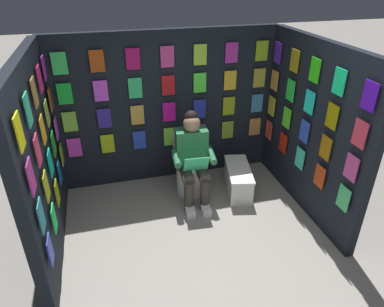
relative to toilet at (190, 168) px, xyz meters
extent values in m
plane|color=gray|center=(0.19, 1.70, -0.33)|extent=(30.00, 30.00, 0.00)
cube|color=black|center=(0.19, -0.45, 0.70)|extent=(3.01, 0.10, 2.06)
cube|color=#CF34C2|center=(1.45, -0.37, 0.32)|extent=(0.17, 0.01, 0.26)
cube|color=#AAC311|center=(1.03, -0.37, 0.32)|extent=(0.17, 0.01, 0.26)
cube|color=#1F3DB2|center=(0.61, -0.37, 0.32)|extent=(0.17, 0.01, 0.26)
cube|color=#7CD13A|center=(0.19, -0.37, 0.32)|extent=(0.17, 0.01, 0.26)
cube|color=#902682|center=(-0.24, -0.37, 0.32)|extent=(0.17, 0.01, 0.26)
cube|color=olive|center=(-0.66, -0.37, 0.32)|extent=(0.17, 0.01, 0.26)
cube|color=#C28243|center=(-1.08, -0.37, 0.32)|extent=(0.17, 0.01, 0.26)
cube|color=#75C139|center=(1.45, -0.37, 0.68)|extent=(0.17, 0.01, 0.26)
cube|color=#2E1E91|center=(1.03, -0.37, 0.68)|extent=(0.17, 0.01, 0.26)
cube|color=gold|center=(0.61, -0.37, 0.68)|extent=(0.17, 0.01, 0.26)
cube|color=#CE1398|center=(0.19, -0.37, 0.68)|extent=(0.17, 0.01, 0.26)
cube|color=#1C2BA3|center=(-0.24, -0.37, 0.68)|extent=(0.17, 0.01, 0.26)
cube|color=#8FA518|center=(-0.66, -0.37, 0.68)|extent=(0.17, 0.01, 0.26)
cube|color=teal|center=(-1.08, -0.37, 0.68)|extent=(0.17, 0.01, 0.26)
cube|color=green|center=(1.45, -0.37, 1.05)|extent=(0.17, 0.01, 0.26)
cube|color=#C643E3|center=(1.03, -0.37, 1.05)|extent=(0.17, 0.01, 0.26)
cube|color=#2BBF6D|center=(0.61, -0.37, 1.05)|extent=(0.17, 0.01, 0.26)
cube|color=#AF151A|center=(0.19, -0.37, 1.05)|extent=(0.17, 0.01, 0.26)
cube|color=#48ED39|center=(-0.24, -0.37, 1.05)|extent=(0.17, 0.01, 0.26)
cube|color=gold|center=(-0.66, -0.37, 1.05)|extent=(0.17, 0.01, 0.26)
cube|color=#A59C33|center=(-1.08, -0.37, 1.05)|extent=(0.17, 0.01, 0.26)
cube|color=#33D757|center=(1.45, -0.37, 1.41)|extent=(0.17, 0.01, 0.26)
cube|color=#A7410F|center=(1.03, -0.37, 1.41)|extent=(0.17, 0.01, 0.26)
cube|color=#9F0F5A|center=(0.61, -0.37, 1.41)|extent=(0.17, 0.01, 0.26)
cube|color=#C83981|center=(0.19, -0.37, 1.41)|extent=(0.17, 0.01, 0.26)
cube|color=#A1D534|center=(-0.24, -0.37, 1.41)|extent=(0.17, 0.01, 0.26)
cube|color=#AA2C99|center=(-0.66, -0.37, 1.41)|extent=(0.17, 0.01, 0.26)
cube|color=#94BE1F|center=(-1.08, -0.37, 1.41)|extent=(0.17, 0.01, 0.26)
cube|color=black|center=(-1.32, 0.65, 0.70)|extent=(0.10, 2.10, 2.06)
cube|color=#C74131|center=(-1.23, -0.21, 0.32)|extent=(0.01, 0.17, 0.26)
cube|color=red|center=(-1.23, 0.22, 0.32)|extent=(0.01, 0.17, 0.26)
cube|color=#3DDDB8|center=(-1.23, 0.65, 0.32)|extent=(0.01, 0.17, 0.26)
cube|color=#C24016|center=(-1.23, 1.08, 0.32)|extent=(0.01, 0.17, 0.26)
cube|color=#3CC06A|center=(-1.23, 1.51, 0.32)|extent=(0.01, 0.17, 0.26)
cube|color=gold|center=(-1.23, -0.21, 0.68)|extent=(0.01, 0.17, 0.26)
cube|color=#56E823|center=(-1.23, 0.22, 0.68)|extent=(0.01, 0.17, 0.26)
cube|color=blue|center=(-1.23, 0.65, 0.68)|extent=(0.01, 0.17, 0.26)
cube|color=#9F680D|center=(-1.23, 1.08, 0.68)|extent=(0.01, 0.17, 0.26)
cube|color=#BC408B|center=(-1.23, 1.51, 0.68)|extent=(0.01, 0.17, 0.26)
cube|color=gold|center=(-1.23, -0.21, 1.05)|extent=(0.01, 0.17, 0.26)
cube|color=#26E040|center=(-1.23, 0.22, 1.05)|extent=(0.01, 0.17, 0.26)
cube|color=#20F1D6|center=(-1.23, 0.65, 1.05)|extent=(0.01, 0.17, 0.26)
cube|color=#948909|center=(-1.23, 1.08, 1.05)|extent=(0.01, 0.17, 0.26)
cube|color=#CE374E|center=(-1.23, 1.51, 1.05)|extent=(0.01, 0.17, 0.26)
cube|color=#4E1CAE|center=(-1.23, -0.21, 1.41)|extent=(0.01, 0.17, 0.26)
cube|color=#A59315|center=(-1.23, 0.22, 1.41)|extent=(0.01, 0.17, 0.26)
cube|color=#2FDC17|center=(-1.23, 0.65, 1.41)|extent=(0.01, 0.17, 0.26)
cube|color=#17F18D|center=(-1.23, 1.08, 1.41)|extent=(0.01, 0.17, 0.26)
cube|color=#4A13B7|center=(-1.23, 1.51, 1.41)|extent=(0.01, 0.17, 0.26)
cube|color=black|center=(1.69, 0.65, 0.70)|extent=(0.10, 2.10, 2.06)
cube|color=#3441C0|center=(1.60, 1.51, 0.32)|extent=(0.01, 0.17, 0.26)
cube|color=#22E760|center=(1.60, 1.08, 0.32)|extent=(0.01, 0.17, 0.26)
cube|color=#899C0D|center=(1.60, 0.65, 0.32)|extent=(0.01, 0.17, 0.26)
cube|color=#0D559E|center=(1.60, 0.22, 0.32)|extent=(0.01, 0.17, 0.26)
cube|color=#8ABB19|center=(1.60, -0.21, 0.32)|extent=(0.01, 0.17, 0.26)
cube|color=teal|center=(1.60, 1.51, 0.68)|extent=(0.01, 0.17, 0.26)
cube|color=#ACBE23|center=(1.60, 1.08, 0.68)|extent=(0.01, 0.17, 0.26)
cube|color=#10C49F|center=(1.60, 0.65, 0.68)|extent=(0.01, 0.17, 0.26)
cube|color=#0F9722|center=(1.60, 0.22, 0.68)|extent=(0.01, 0.17, 0.26)
cube|color=#C845DC|center=(1.60, -0.21, 0.68)|extent=(0.01, 0.17, 0.26)
cube|color=#B6348E|center=(1.60, 1.51, 1.05)|extent=(0.01, 0.17, 0.26)
cube|color=#D83A63|center=(1.60, 1.08, 1.05)|extent=(0.01, 0.17, 0.26)
cube|color=gold|center=(1.60, 0.65, 1.05)|extent=(0.01, 0.17, 0.26)
cube|color=#7BAA36|center=(1.60, 0.22, 1.05)|extent=(0.01, 0.17, 0.26)
cube|color=#9F411E|center=(1.60, -0.21, 1.05)|extent=(0.01, 0.17, 0.26)
cube|color=yellow|center=(1.60, 1.51, 1.41)|extent=(0.01, 0.17, 0.26)
cube|color=#2EB684|center=(1.60, 1.08, 1.41)|extent=(0.01, 0.17, 0.26)
cube|color=olive|center=(1.60, 0.65, 1.41)|extent=(0.01, 0.17, 0.26)
cube|color=#D71E6F|center=(1.60, 0.22, 1.41)|extent=(0.01, 0.17, 0.26)
cube|color=purple|center=(1.60, -0.21, 1.41)|extent=(0.01, 0.17, 0.26)
cylinder|color=white|center=(0.01, 0.08, -0.13)|extent=(0.38, 0.38, 0.40)
cylinder|color=white|center=(0.01, 0.08, 0.09)|extent=(0.41, 0.41, 0.02)
cube|color=white|center=(-0.01, -0.18, 0.25)|extent=(0.39, 0.21, 0.36)
cylinder|color=white|center=(-0.01, -0.09, 0.25)|extent=(0.39, 0.10, 0.39)
cube|color=#286B42|center=(0.01, 0.11, 0.36)|extent=(0.42, 0.25, 0.52)
sphere|color=tan|center=(0.01, 0.14, 0.71)|extent=(0.21, 0.21, 0.21)
sphere|color=black|center=(0.01, 0.11, 0.78)|extent=(0.17, 0.17, 0.17)
cylinder|color=#38332D|center=(-0.08, 0.31, 0.11)|extent=(0.18, 0.41, 0.15)
cylinder|color=#38332D|center=(0.12, 0.30, 0.11)|extent=(0.18, 0.41, 0.15)
cylinder|color=#38332D|center=(-0.06, 0.49, -0.11)|extent=(0.12, 0.12, 0.42)
cylinder|color=#38332D|center=(0.14, 0.48, -0.11)|extent=(0.12, 0.12, 0.42)
cube|color=white|center=(-0.06, 0.55, -0.28)|extent=(0.13, 0.27, 0.09)
cube|color=white|center=(0.14, 0.54, -0.28)|extent=(0.13, 0.27, 0.09)
cylinder|color=#286B42|center=(-0.20, 0.30, 0.33)|extent=(0.11, 0.32, 0.13)
cylinder|color=#286B42|center=(0.24, 0.27, 0.33)|extent=(0.11, 0.32, 0.13)
cube|color=#37D883|center=(0.03, 0.45, 0.32)|extent=(0.31, 0.15, 0.23)
cube|color=white|center=(-0.62, 0.23, -0.16)|extent=(0.44, 0.76, 0.33)
cube|color=white|center=(-0.62, 0.23, 0.02)|extent=(0.46, 0.79, 0.03)
camera|label=1|loc=(1.02, 3.92, 2.44)|focal=32.78mm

